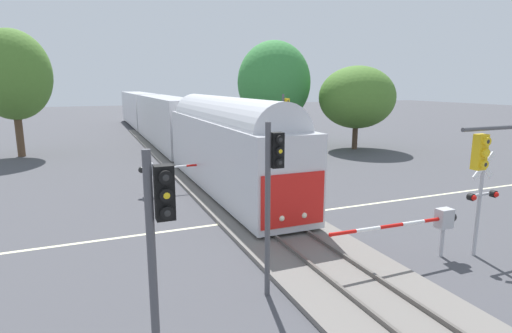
{
  "coord_description": "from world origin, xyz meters",
  "views": [
    {
      "loc": [
        -7.25,
        -16.68,
        6.15
      ],
      "look_at": [
        0.6,
        2.31,
        2.0
      ],
      "focal_mm": 28.66,
      "sensor_mm": 36.0,
      "label": 1
    }
  ],
  "objects_px": {
    "traffic_signal_near_left": "(159,240)",
    "oak_far_right": "(274,83)",
    "traffic_signal_far_side": "(285,120)",
    "maple_right_background": "(357,97)",
    "commuter_train": "(164,119)",
    "crossing_signal_mast": "(481,192)",
    "pine_left_background": "(13,75)",
    "crossing_gate_near": "(433,222)",
    "traffic_signal_median": "(273,182)",
    "crossing_gate_far": "(161,169)"
  },
  "relations": [
    {
      "from": "traffic_signal_near_left",
      "to": "oak_far_right",
      "type": "xyz_separation_m",
      "value": [
        16.13,
        29.82,
        2.9
      ]
    },
    {
      "from": "traffic_signal_far_side",
      "to": "maple_right_background",
      "type": "xyz_separation_m",
      "value": [
        10.84,
        6.58,
        1.25
      ]
    },
    {
      "from": "commuter_train",
      "to": "traffic_signal_near_left",
      "type": "height_order",
      "value": "commuter_train"
    },
    {
      "from": "crossing_signal_mast",
      "to": "oak_far_right",
      "type": "distance_m",
      "value": 27.67
    },
    {
      "from": "crossing_signal_mast",
      "to": "pine_left_background",
      "type": "height_order",
      "value": "pine_left_background"
    },
    {
      "from": "commuter_train",
      "to": "traffic_signal_near_left",
      "type": "bearing_deg",
      "value": -100.14
    },
    {
      "from": "crossing_gate_near",
      "to": "crossing_signal_mast",
      "type": "distance_m",
      "value": 2.04
    },
    {
      "from": "commuter_train",
      "to": "crossing_signal_mast",
      "type": "distance_m",
      "value": 32.46
    },
    {
      "from": "traffic_signal_median",
      "to": "maple_right_background",
      "type": "bearing_deg",
      "value": 49.51
    },
    {
      "from": "crossing_signal_mast",
      "to": "crossing_gate_far",
      "type": "bearing_deg",
      "value": 124.56
    },
    {
      "from": "traffic_signal_median",
      "to": "maple_right_background",
      "type": "xyz_separation_m",
      "value": [
        19.03,
        22.3,
        1.48
      ]
    },
    {
      "from": "commuter_train",
      "to": "crossing_gate_near",
      "type": "height_order",
      "value": "commuter_train"
    },
    {
      "from": "crossing_gate_near",
      "to": "crossing_gate_far",
      "type": "height_order",
      "value": "same"
    },
    {
      "from": "crossing_gate_near",
      "to": "pine_left_background",
      "type": "bearing_deg",
      "value": 118.97
    },
    {
      "from": "oak_far_right",
      "to": "crossing_signal_mast",
      "type": "bearing_deg",
      "value": -99.31
    },
    {
      "from": "oak_far_right",
      "to": "pine_left_background",
      "type": "xyz_separation_m",
      "value": [
        -22.61,
        3.09,
        0.6
      ]
    },
    {
      "from": "pine_left_background",
      "to": "crossing_gate_near",
      "type": "bearing_deg",
      "value": -61.03
    },
    {
      "from": "commuter_train",
      "to": "crossing_gate_far",
      "type": "distance_m",
      "value": 19.2
    },
    {
      "from": "commuter_train",
      "to": "traffic_signal_median",
      "type": "bearing_deg",
      "value": -94.57
    },
    {
      "from": "traffic_signal_far_side",
      "to": "traffic_signal_near_left",
      "type": "xyz_separation_m",
      "value": [
        -11.87,
        -18.81,
        -0.28
      ]
    },
    {
      "from": "maple_right_background",
      "to": "traffic_signal_far_side",
      "type": "bearing_deg",
      "value": -148.76
    },
    {
      "from": "crossing_gate_near",
      "to": "traffic_signal_median",
      "type": "xyz_separation_m",
      "value": [
        -6.29,
        -0.11,
        2.05
      ]
    },
    {
      "from": "crossing_signal_mast",
      "to": "maple_right_background",
      "type": "xyz_separation_m",
      "value": [
        11.02,
        22.6,
        2.53
      ]
    },
    {
      "from": "crossing_gate_near",
      "to": "maple_right_background",
      "type": "relative_size",
      "value": 0.68
    },
    {
      "from": "oak_far_right",
      "to": "crossing_gate_far",
      "type": "bearing_deg",
      "value": -134.27
    },
    {
      "from": "traffic_signal_far_side",
      "to": "traffic_signal_near_left",
      "type": "relative_size",
      "value": 1.08
    },
    {
      "from": "traffic_signal_near_left",
      "to": "maple_right_background",
      "type": "bearing_deg",
      "value": 48.17
    },
    {
      "from": "crossing_gate_near",
      "to": "oak_far_right",
      "type": "xyz_separation_m",
      "value": [
        6.16,
        26.62,
        4.9
      ]
    },
    {
      "from": "crossing_gate_far",
      "to": "maple_right_background",
      "type": "bearing_deg",
      "value": 25.12
    },
    {
      "from": "crossing_gate_near",
      "to": "traffic_signal_far_side",
      "type": "height_order",
      "value": "traffic_signal_far_side"
    },
    {
      "from": "crossing_gate_near",
      "to": "oak_far_right",
      "type": "distance_m",
      "value": 27.76
    },
    {
      "from": "crossing_gate_far",
      "to": "traffic_signal_far_side",
      "type": "height_order",
      "value": "traffic_signal_far_side"
    },
    {
      "from": "traffic_signal_far_side",
      "to": "oak_far_right",
      "type": "distance_m",
      "value": 12.09
    },
    {
      "from": "traffic_signal_far_side",
      "to": "oak_far_right",
      "type": "relative_size",
      "value": 0.53
    },
    {
      "from": "traffic_signal_median",
      "to": "crossing_signal_mast",
      "type": "bearing_deg",
      "value": -2.18
    },
    {
      "from": "commuter_train",
      "to": "crossing_gate_far",
      "type": "bearing_deg",
      "value": -100.83
    },
    {
      "from": "commuter_train",
      "to": "crossing_signal_mast",
      "type": "relative_size",
      "value": 15.3
    },
    {
      "from": "traffic_signal_near_left",
      "to": "oak_far_right",
      "type": "height_order",
      "value": "oak_far_right"
    },
    {
      "from": "crossing_signal_mast",
      "to": "traffic_signal_far_side",
      "type": "distance_m",
      "value": 16.08
    },
    {
      "from": "commuter_train",
      "to": "crossing_signal_mast",
      "type": "xyz_separation_m",
      "value": [
        5.48,
        -31.99,
        -0.33
      ]
    },
    {
      "from": "crossing_gate_far",
      "to": "traffic_signal_far_side",
      "type": "relative_size",
      "value": 1.11
    },
    {
      "from": "crossing_gate_near",
      "to": "crossing_gate_far",
      "type": "bearing_deg",
      "value": 119.94
    },
    {
      "from": "crossing_gate_near",
      "to": "traffic_signal_far_side",
      "type": "relative_size",
      "value": 0.98
    },
    {
      "from": "maple_right_background",
      "to": "oak_far_right",
      "type": "bearing_deg",
      "value": 146.07
    },
    {
      "from": "crossing_gate_near",
      "to": "traffic_signal_median",
      "type": "bearing_deg",
      "value": -178.97
    },
    {
      "from": "pine_left_background",
      "to": "crossing_gate_far",
      "type": "bearing_deg",
      "value": -61.76
    },
    {
      "from": "crossing_gate_far",
      "to": "traffic_signal_near_left",
      "type": "distance_m",
      "value": 16.3
    },
    {
      "from": "traffic_signal_near_left",
      "to": "crossing_signal_mast",
      "type": "bearing_deg",
      "value": 13.38
    },
    {
      "from": "crossing_gate_far",
      "to": "traffic_signal_median",
      "type": "height_order",
      "value": "traffic_signal_median"
    },
    {
      "from": "traffic_signal_far_side",
      "to": "oak_far_right",
      "type": "xyz_separation_m",
      "value": [
        4.25,
        11.01,
        2.62
      ]
    }
  ]
}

